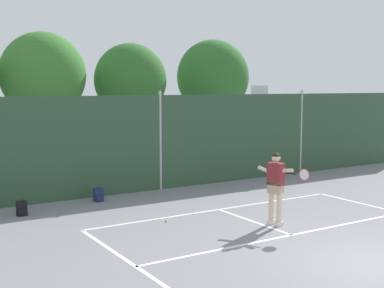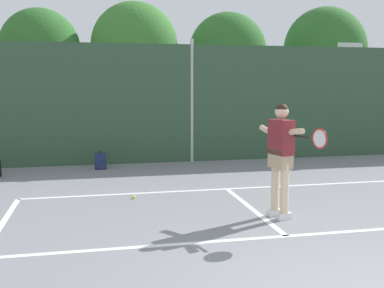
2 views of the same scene
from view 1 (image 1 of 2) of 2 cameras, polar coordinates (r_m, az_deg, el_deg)
ground_plane at (r=11.15m, az=19.78°, el=-12.45°), size 120.00×120.00×0.00m
court_markings at (r=11.53m, az=17.21°, el=-11.70°), size 8.30×11.10×0.01m
chainlink_fence at (r=17.68m, az=-3.51°, el=0.17°), size 26.09×0.09×3.38m
basketball_hoop at (r=22.67m, az=7.33°, el=3.25°), size 0.90×0.67×3.55m
treeline_backdrop at (r=28.98m, az=-12.41°, el=7.01°), size 26.45×4.22×6.44m
tennis_player at (r=13.32m, az=9.23°, el=-4.16°), size 0.56×1.36×1.85m
tennis_ball at (r=13.67m, az=-2.86°, el=-8.43°), size 0.07×0.07×0.07m
backpack_black at (r=15.02m, az=-18.21°, el=-6.77°), size 0.30×0.26×0.46m
backpack_navy at (r=16.25m, az=-10.24°, el=-5.56°), size 0.29×0.25×0.46m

